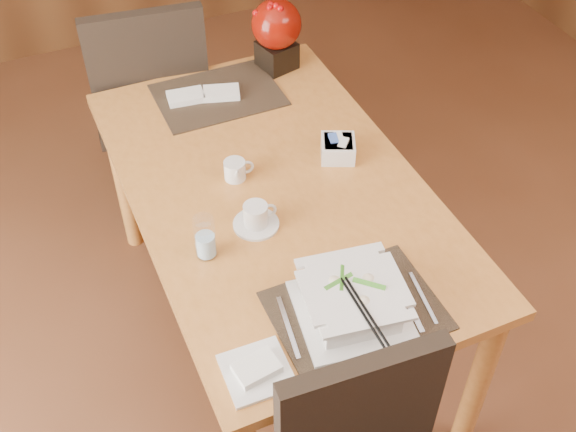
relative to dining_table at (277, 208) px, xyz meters
name	(u,v)px	position (x,y,z in m)	size (l,w,h in m)	color
dining_table	(277,208)	(0.00, 0.00, 0.00)	(0.90, 1.50, 0.75)	#C27936
placemat_near	(356,310)	(0.00, -0.55, 0.10)	(0.45, 0.33, 0.01)	black
placemat_far	(218,95)	(0.00, 0.55, 0.10)	(0.45, 0.33, 0.01)	black
soup_setting	(353,302)	(-0.02, -0.56, 0.16)	(0.33, 0.33, 0.12)	silver
coffee_cup	(256,217)	(-0.12, -0.14, 0.13)	(0.14, 0.14, 0.08)	silver
water_glass	(205,237)	(-0.30, -0.19, 0.17)	(0.06, 0.06, 0.14)	white
creamer_jug	(235,170)	(-0.11, 0.09, 0.13)	(0.09, 0.09, 0.07)	silver
sugar_caddy	(338,149)	(0.25, 0.06, 0.13)	(0.11, 0.11, 0.07)	silver
berry_decor	(277,30)	(0.28, 0.64, 0.26)	(0.19, 0.19, 0.28)	black
napkins_far	(206,94)	(-0.05, 0.55, 0.11)	(0.26, 0.09, 0.02)	white
bread_plate	(257,372)	(-0.32, -0.62, 0.10)	(0.17, 0.17, 0.01)	silver
far_chair	(151,96)	(-0.18, 0.90, -0.08)	(0.53, 0.53, 1.02)	black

